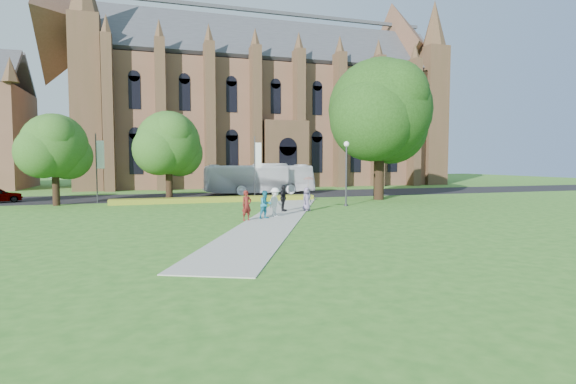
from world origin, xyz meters
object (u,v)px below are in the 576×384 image
object	(u,v)px
streetlamp	(346,165)
pedestrian_0	(247,205)
tour_coach	(260,179)
large_tree	(380,110)

from	to	relation	value
streetlamp	pedestrian_0	xyz separation A→B (m)	(-9.71, -6.53, -2.34)
tour_coach	pedestrian_0	xyz separation A→B (m)	(-6.17, -21.13, -0.74)
large_tree	pedestrian_0	xyz separation A→B (m)	(-15.21, -11.03, -7.41)
tour_coach	pedestrian_0	size ratio (longest dim) A/B	6.57
streetlamp	tour_coach	size ratio (longest dim) A/B	0.43
streetlamp	large_tree	world-z (taller)	large_tree
tour_coach	pedestrian_0	bearing A→B (deg)	163.37
streetlamp	large_tree	bearing A→B (deg)	39.29
large_tree	pedestrian_0	size ratio (longest dim) A/B	7.18
streetlamp	pedestrian_0	bearing A→B (deg)	-146.07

